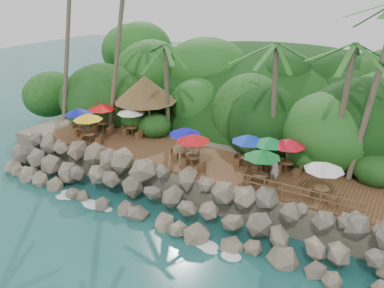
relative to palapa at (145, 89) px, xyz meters
The scene contains 12 objects.
ground 12.95m from the palapa, 55.19° to the right, with size 140.00×140.00×0.00m, color #19514F.
land_base 10.41m from the palapa, 44.44° to the left, with size 32.00×25.20×2.10m, color gray.
jungle_hill 16.52m from the palapa, 64.69° to the left, with size 44.80×28.00×15.40m, color #143811.
seawall 11.03m from the palapa, 48.64° to the right, with size 29.00×4.00×2.30m, color gray, non-canonical shape.
terrace 8.31m from the palapa, 27.98° to the right, with size 26.00×5.00×0.20m, color brown.
jungle_foliage 10.36m from the palapa, 39.68° to the left, with size 44.00×16.00×12.00m, color #143811, non-canonical shape.
foam_line 12.72m from the palapa, 54.32° to the right, with size 25.20×0.80×0.06m.
palms 9.06m from the palapa, ahead, with size 30.68×7.17×13.85m.
palapa is the anchor object (origin of this frame).
dining_clusters 7.63m from the palapa, 30.54° to the right, with size 21.70×5.20×2.47m.
railing 16.54m from the palapa, 21.11° to the right, with size 7.20×0.10×1.00m.
waiter 13.86m from the palapa, 17.61° to the right, with size 0.63×0.42×1.73m, color white.
Camera 1 is at (13.46, -17.07, 14.23)m, focal length 37.94 mm.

